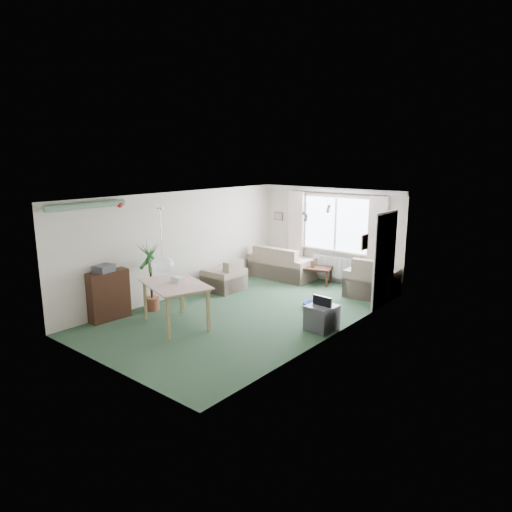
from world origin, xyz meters
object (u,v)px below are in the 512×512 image
Objects in this scene: sofa at (283,262)px; coffee_table at (312,275)px; armchair_left at (224,275)px; dining_table at (176,305)px; bookshelf at (109,295)px; tv_cube at (322,318)px; pet_bed at (315,305)px; houseplant at (151,276)px; armchair_corner at (372,276)px.

coffee_table is (0.93, 0.00, -0.21)m from sofa.
armchair_left is at bearing 76.54° from sofa.
sofa is at bearing 180.00° from coffee_table.
dining_table is at bearing 96.02° from sofa.
sofa is 0.95m from coffee_table.
tv_cube is at bearing 34.71° from bookshelf.
pet_bed is at bearing -55.29° from coffee_table.
houseplant is (-1.48, -3.88, 0.52)m from coffee_table.
bookshelf is at bearing 51.53° from armchair_corner.
houseplant is (-0.15, -2.04, 0.35)m from armchair_left.
armchair_corner is at bearing 99.16° from tv_cube.
bookshelf reaches higher than coffee_table.
armchair_corner reaches higher than armchair_left.
armchair_left reaches higher than pet_bed.
sofa is at bearing 97.23° from dining_table.
bookshelf is 0.76× the size of dining_table.
tv_cube is at bearing 34.53° from dining_table.
dining_table is 2.76m from tv_cube.
coffee_table is at bearing 143.35° from armchair_left.
armchair_left is 0.58× the size of houseplant.
pet_bed is at bearing 141.05° from sofa.
sofa is 1.64× the size of armchair_corner.
pet_bed is at bearing 52.77° from bookshelf.
houseplant is at bearing -5.05° from armchair_left.
pet_bed is (2.74, 3.22, -0.44)m from bookshelf.
houseplant is 2.80× the size of tv_cube.
bookshelf is at bearing -102.05° from houseplant.
coffee_table is 4.18m from dining_table.
armchair_corner is at bearing 120.55° from armchair_left.
armchair_left is 2.08m from houseplant.
armchair_corner is 1.07× the size of coffee_table.
bookshelf is at bearing -109.27° from coffee_table.
sofa reaches higher than dining_table.
tv_cube reaches higher than pet_bed.
bookshelf is 1.41m from dining_table.
tv_cube is (3.20, -0.76, -0.14)m from armchair_left.
bookshelf is 1.89× the size of tv_cube.
pet_bed is (2.00, -1.55, -0.37)m from sofa.
coffee_table is 0.74× the size of dining_table.
sofa is at bearing 81.94° from houseplant.
bookshelf is at bearing 79.98° from sofa.
dining_table is 2.50× the size of tv_cube.
houseplant is at bearing -110.84° from coffee_table.
dining_table is (1.08, -0.28, -0.32)m from houseplant.
houseplant is 2.82× the size of pet_bed.
sofa is at bearing 166.89° from armchair_left.
sofa is at bearing 84.34° from bookshelf.
armchair_corner is 1.98× the size of tv_cube.
dining_table is at bearing -95.50° from coffee_table.
coffee_table is 0.97× the size of bookshelf.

